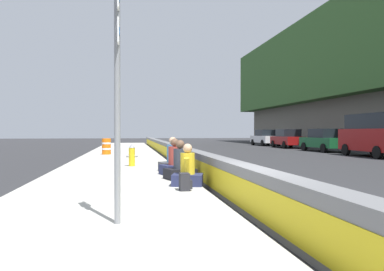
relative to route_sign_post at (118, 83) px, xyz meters
name	(u,v)px	position (x,y,z in m)	size (l,w,h in m)	color
ground_plane	(252,213)	(1.02, -2.39, -2.21)	(160.00, 160.00, 0.00)	#2B2B2D
sidewalk_strip	(104,214)	(1.02, 0.26, -2.14)	(80.00, 4.40, 0.14)	#B5B2A8
jersey_barrier	(252,190)	(1.02, -2.39, -1.79)	(76.00, 0.45, 0.85)	slate
route_sign_post	(118,83)	(0.00, 0.00, 0.00)	(0.44, 0.09, 3.60)	gray
fire_hydrant	(132,155)	(9.45, -0.27, -1.62)	(0.26, 0.46, 0.88)	gold
seated_person_foreground	(188,172)	(3.79, -1.62, -1.74)	(0.81, 0.89, 1.05)	#23284C
seated_person_middle	(180,167)	(5.08, -1.61, -1.72)	(0.87, 0.95, 1.12)	black
seated_person_rear	(175,163)	(6.25, -1.59, -1.71)	(0.90, 0.98, 1.14)	#23284C
seated_person_far	(173,161)	(7.27, -1.64, -1.71)	(0.88, 0.98, 1.17)	#424247
backpack	(185,182)	(2.97, -1.43, -1.88)	(0.32, 0.28, 0.40)	#232328
construction_barrel	(106,146)	(17.49, 1.16, -1.59)	(0.54, 0.54, 0.95)	orange
parked_car_fourth	(376,134)	(14.68, -14.50, -0.86)	(5.17, 2.25, 2.56)	maroon
parked_car_midline	(324,140)	(20.79, -14.57, -1.35)	(4.55, 2.05, 1.71)	#145128
parked_car_far	(288,139)	(27.38, -14.54, -1.35)	(4.56, 2.06, 1.71)	maroon
parked_car_farther	(265,138)	(33.20, -14.54, -1.35)	(4.55, 2.05, 1.71)	silver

